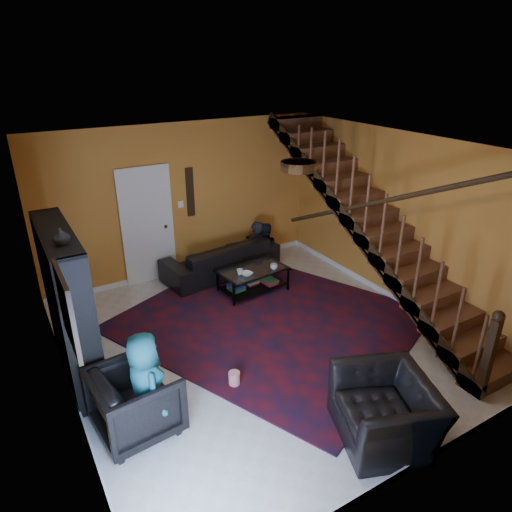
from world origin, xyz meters
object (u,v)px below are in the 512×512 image
at_px(coffee_table, 253,279).
at_px(armchair_right, 385,410).
at_px(sofa, 221,258).
at_px(bookshelf, 70,308).
at_px(armchair_left, 136,401).

bearing_deg(coffee_table, armchair_right, -97.06).
bearing_deg(armchair_right, coffee_table, -166.30).
bearing_deg(sofa, bookshelf, 22.95).
distance_m(armchair_right, coffee_table, 3.64).
relative_size(bookshelf, sofa, 0.90).
relative_size(armchair_right, coffee_table, 0.90).
bearing_deg(sofa, coffee_table, 91.92).
distance_m(bookshelf, armchair_left, 1.54).
distance_m(sofa, armchair_right, 4.56).
height_order(armchair_right, coffee_table, armchair_right).
xyz_separation_m(armchair_left, coffee_table, (2.72, 2.15, -0.15)).
relative_size(bookshelf, coffee_table, 1.65).
xyz_separation_m(sofa, coffee_table, (0.15, -0.94, -0.07)).
bearing_deg(coffee_table, armchair_left, -141.67).
bearing_deg(sofa, armchair_right, 79.07).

